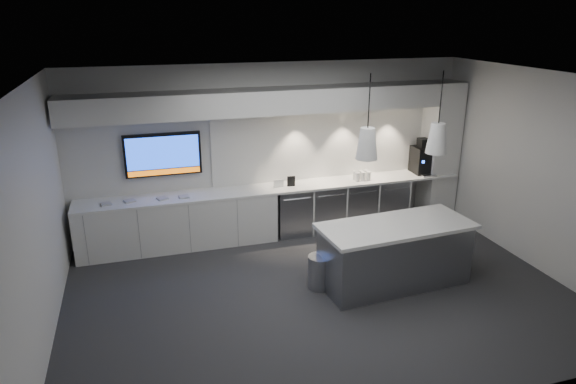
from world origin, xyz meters
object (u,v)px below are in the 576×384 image
object	(u,v)px
wall_tv	(163,155)
bin	(320,272)
island	(394,254)
coffee_machine	(423,159)

from	to	relation	value
wall_tv	bin	bearing A→B (deg)	-49.41
island	coffee_machine	world-z (taller)	coffee_machine
island	coffee_machine	size ratio (longest dim) A/B	3.42
wall_tv	island	xyz separation A→B (m)	(3.02, -2.47, -1.09)
island	coffee_machine	distance (m)	2.90
coffee_machine	island	bearing A→B (deg)	-126.05
wall_tv	island	bearing A→B (deg)	-39.26
island	bin	world-z (taller)	island
island	coffee_machine	xyz separation A→B (m)	(1.73, 2.23, 0.70)
wall_tv	coffee_machine	distance (m)	4.77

